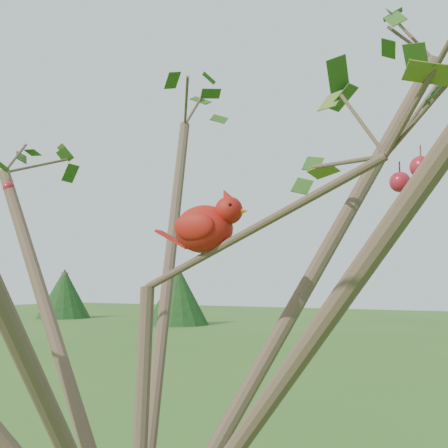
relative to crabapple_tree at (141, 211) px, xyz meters
The scene contains 2 objects.
crabapple_tree is the anchor object (origin of this frame).
cardinal 0.16m from the crabapple_tree, 46.89° to the left, with size 0.23×0.13×0.16m.
Camera 1 is at (0.81, -1.00, 1.96)m, focal length 45.00 mm.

